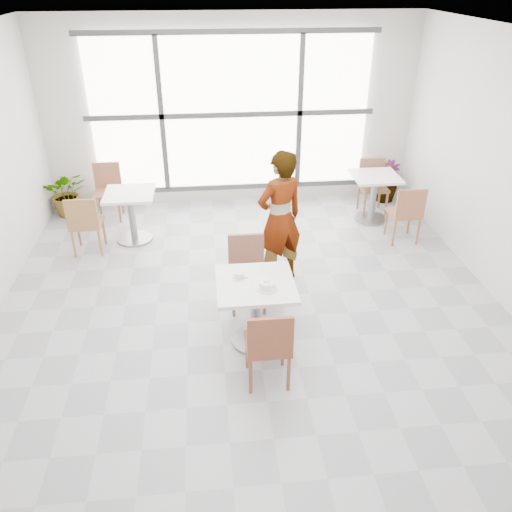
{
  "coord_description": "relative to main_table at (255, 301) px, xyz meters",
  "views": [
    {
      "loc": [
        -0.47,
        -4.79,
        3.55
      ],
      "look_at": [
        0.0,
        -0.3,
        1.0
      ],
      "focal_mm": 36.04,
      "sensor_mm": 36.0,
      "label": 1
    }
  ],
  "objects": [
    {
      "name": "plant_left",
      "position": [
        -2.68,
        3.61,
        -0.15
      ],
      "size": [
        0.75,
        0.67,
        0.74
      ],
      "primitive_type": "imported",
      "rotation": [
        0.0,
        0.0,
        0.15
      ],
      "color": "#3C7937",
      "rests_on": "ground"
    },
    {
      "name": "window",
      "position": [
        0.02,
        3.84,
        0.98
      ],
      "size": [
        4.6,
        0.07,
        2.52
      ],
      "color": "white",
      "rests_on": "ground"
    },
    {
      "name": "bg_chair_right_far",
      "position": [
        2.25,
        3.22,
        -0.02
      ],
      "size": [
        0.42,
        0.42,
        0.87
      ],
      "color": "brown",
      "rests_on": "ground"
    },
    {
      "name": "bg_table_left",
      "position": [
        -1.54,
        2.56,
        -0.04
      ],
      "size": [
        0.7,
        0.7,
        0.75
      ],
      "color": "white",
      "rests_on": "ground"
    },
    {
      "name": "chair_near",
      "position": [
        0.05,
        -0.67,
        -0.02
      ],
      "size": [
        0.42,
        0.42,
        0.87
      ],
      "rotation": [
        0.0,
        0.0,
        3.14
      ],
      "color": "brown",
      "rests_on": "ground"
    },
    {
      "name": "person",
      "position": [
        0.43,
        1.24,
        0.34
      ],
      "size": [
        0.74,
        0.64,
        1.73
      ],
      "primitive_type": "imported",
      "rotation": [
        0.0,
        0.0,
        3.57
      ],
      "color": "black",
      "rests_on": "ground"
    },
    {
      "name": "bg_chair_left_far",
      "position": [
        -2.0,
        3.46,
        -0.02
      ],
      "size": [
        0.42,
        0.42,
        0.87
      ],
      "color": "#A16047",
      "rests_on": "ground"
    },
    {
      "name": "bg_table_right",
      "position": [
        2.17,
        2.87,
        -0.04
      ],
      "size": [
        0.7,
        0.7,
        0.75
      ],
      "color": "white",
      "rests_on": "ground"
    },
    {
      "name": "bg_chair_right_near",
      "position": [
        2.39,
        2.06,
        -0.02
      ],
      "size": [
        0.42,
        0.42,
        0.87
      ],
      "rotation": [
        0.0,
        0.0,
        3.14
      ],
      "color": "#A25C42",
      "rests_on": "ground"
    },
    {
      "name": "coffee_cup",
      "position": [
        -0.16,
        0.1,
        0.26
      ],
      "size": [
        0.16,
        0.13,
        0.07
      ],
      "color": "silver",
      "rests_on": "main_table"
    },
    {
      "name": "main_table",
      "position": [
        0.0,
        0.0,
        0.0
      ],
      "size": [
        0.8,
        0.8,
        0.75
      ],
      "color": "white",
      "rests_on": "ground"
    },
    {
      "name": "bg_chair_left_near",
      "position": [
        -2.13,
        2.2,
        -0.02
      ],
      "size": [
        0.42,
        0.42,
        0.87
      ],
      "rotation": [
        0.0,
        0.0,
        3.14
      ],
      "color": "#9F6C3F",
      "rests_on": "ground"
    },
    {
      "name": "wall_back",
      "position": [
        0.02,
        3.91,
        0.98
      ],
      "size": [
        6.0,
        0.0,
        6.0
      ],
      "primitive_type": "plane",
      "rotation": [
        1.57,
        0.0,
        0.0
      ],
      "color": "silver",
      "rests_on": "ground"
    },
    {
      "name": "chair_far",
      "position": [
        -0.02,
        0.75,
        -0.02
      ],
      "size": [
        0.42,
        0.42,
        0.87
      ],
      "color": "brown",
      "rests_on": "ground"
    },
    {
      "name": "ceiling",
      "position": [
        0.02,
        0.41,
        2.48
      ],
      "size": [
        7.0,
        7.0,
        0.0
      ],
      "primitive_type": "plane",
      "rotation": [
        3.14,
        0.0,
        0.0
      ],
      "color": "white",
      "rests_on": "ground"
    },
    {
      "name": "floor",
      "position": [
        0.02,
        0.41,
        -0.52
      ],
      "size": [
        7.0,
        7.0,
        0.0
      ],
      "primitive_type": "plane",
      "color": "#9E9EA5",
      "rests_on": "ground"
    },
    {
      "name": "plant_right",
      "position": [
        2.62,
        3.6,
        -0.17
      ],
      "size": [
        0.53,
        0.53,
        0.71
      ],
      "primitive_type": "imported",
      "rotation": [
        0.0,
        0.0,
        -0.43
      ],
      "color": "#437237",
      "rests_on": "ground"
    },
    {
      "name": "oatmeal_bowl",
      "position": [
        0.1,
        -0.12,
        0.27
      ],
      "size": [
        0.21,
        0.21,
        0.09
      ],
      "color": "white",
      "rests_on": "main_table"
    }
  ]
}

